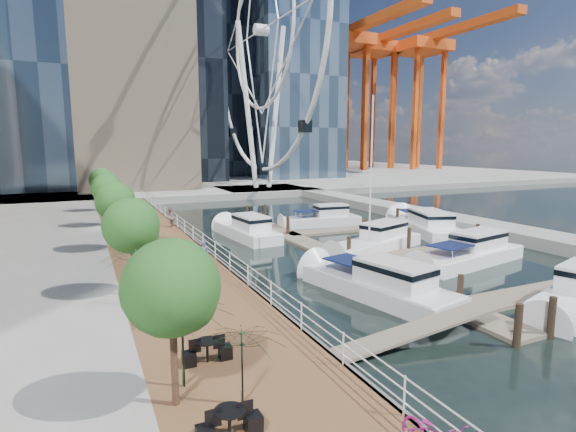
{
  "coord_description": "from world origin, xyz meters",
  "views": [
    {
      "loc": [
        -13.34,
        -17.51,
        7.96
      ],
      "look_at": [
        -0.17,
        11.09,
        3.0
      ],
      "focal_mm": 28.0,
      "sensor_mm": 36.0,
      "label": 1
    }
  ],
  "objects": [
    {
      "name": "railing",
      "position": [
        -6.1,
        15.0,
        1.52
      ],
      "size": [
        0.1,
        60.0,
        1.05
      ],
      "primitive_type": null,
      "color": "white",
      "rests_on": "boardwalk"
    },
    {
      "name": "cafe_seating",
      "position": [
        -10.88,
        -2.71,
        2.26
      ],
      "size": [
        4.79,
        12.34,
        2.64
      ],
      "color": "#0E351E",
      "rests_on": "ground"
    },
    {
      "name": "port_cranes",
      "position": [
        67.67,
        95.67,
        20.0
      ],
      "size": [
        40.0,
        52.0,
        38.0
      ],
      "color": "#D84C14",
      "rests_on": "ground"
    },
    {
      "name": "floating_docks",
      "position": [
        7.97,
        9.98,
        0.49
      ],
      "size": [
        16.0,
        34.0,
        2.6
      ],
      "color": "#6D6051",
      "rests_on": "ground"
    },
    {
      "name": "pedestrian_near",
      "position": [
        -7.37,
        6.74,
        1.86
      ],
      "size": [
        0.74,
        0.65,
        1.71
      ],
      "primitive_type": "imported",
      "rotation": [
        0.0,
        0.0,
        0.49
      ],
      "color": "#50526B",
      "rests_on": "boardwalk"
    },
    {
      "name": "pedestrian_mid",
      "position": [
        -6.63,
        21.5,
        1.82
      ],
      "size": [
        0.98,
        1.01,
        1.64
      ],
      "primitive_type": "imported",
      "rotation": [
        0.0,
        0.0,
        -2.23
      ],
      "color": "#89665F",
      "rests_on": "boardwalk"
    },
    {
      "name": "breakwater",
      "position": [
        20.0,
        20.0,
        0.5
      ],
      "size": [
        4.0,
        60.0,
        1.0
      ],
      "primitive_type": "cube",
      "color": "gray",
      "rests_on": "ground"
    },
    {
      "name": "yacht_foreground",
      "position": [
        10.17,
        4.28,
        0.0
      ],
      "size": [
        10.56,
        4.65,
        2.15
      ],
      "primitive_type": null,
      "rotation": [
        0.0,
        0.0,
        1.76
      ],
      "color": "white",
      "rests_on": "ground"
    },
    {
      "name": "ferris_wheel",
      "position": [
        14.0,
        52.0,
        25.92
      ],
      "size": [
        5.8,
        45.6,
        47.8
      ],
      "color": "white",
      "rests_on": "ground"
    },
    {
      "name": "pier",
      "position": [
        14.0,
        52.0,
        0.5
      ],
      "size": [
        14.0,
        12.0,
        1.0
      ],
      "primitive_type": "cube",
      "color": "gray",
      "rests_on": "ground"
    },
    {
      "name": "cafe_tables",
      "position": [
        -10.4,
        -2.0,
        1.37
      ],
      "size": [
        2.5,
        13.7,
        0.74
      ],
      "color": "black",
      "rests_on": "ground"
    },
    {
      "name": "boardwalk",
      "position": [
        -9.0,
        15.0,
        0.5
      ],
      "size": [
        6.0,
        60.0,
        1.0
      ],
      "primitive_type": "cube",
      "color": "brown",
      "rests_on": "ground"
    },
    {
      "name": "moored_yachts",
      "position": [
        6.89,
        10.52,
        0.0
      ],
      "size": [
        21.4,
        30.25,
        11.5
      ],
      "color": "white",
      "rests_on": "ground"
    },
    {
      "name": "seawall",
      "position": [
        -6.0,
        15.0,
        0.5
      ],
      "size": [
        0.25,
        60.0,
        1.0
      ],
      "primitive_type": "cube",
      "color": "#595954",
      "rests_on": "ground"
    },
    {
      "name": "pedestrian_far",
      "position": [
        -10.1,
        33.96,
        1.84
      ],
      "size": [
        1.02,
        0.49,
        1.69
      ],
      "primitive_type": "imported",
      "rotation": [
        0.0,
        0.0,
        3.06
      ],
      "color": "#31343E",
      "rests_on": "boardwalk"
    },
    {
      "name": "street_trees",
      "position": [
        -11.4,
        14.0,
        4.29
      ],
      "size": [
        2.6,
        42.6,
        4.6
      ],
      "color": "#3F2B1C",
      "rests_on": "ground"
    },
    {
      "name": "ground",
      "position": [
        0.0,
        0.0,
        0.0
      ],
      "size": [
        520.0,
        520.0,
        0.0
      ],
      "primitive_type": "plane",
      "color": "black",
      "rests_on": "ground"
    },
    {
      "name": "land_far",
      "position": [
        0.0,
        102.0,
        0.5
      ],
      "size": [
        200.0,
        114.0,
        1.0
      ],
      "primitive_type": "cube",
      "color": "gray",
      "rests_on": "ground"
    }
  ]
}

